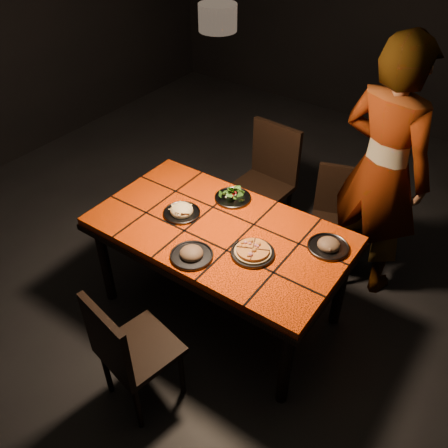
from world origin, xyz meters
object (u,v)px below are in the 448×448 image
Objects in this scene: chair_far_left at (267,176)px; chair_near at (126,349)px; diner at (382,172)px; plate_pizza at (253,252)px; chair_far_right at (337,214)px; dining_table at (219,237)px; plate_pasta at (182,211)px.

chair_near is at bearing -79.12° from chair_far_left.
diner is 1.09m from plate_pizza.
chair_near is 1.84m from chair_far_right.
chair_near is (0.01, -0.88, -0.18)m from dining_table.
dining_table is at bearing -73.33° from chair_far_left.
chair_far_right is (0.64, -0.05, -0.07)m from chair_far_left.
chair_far_right is 0.51m from diner.
diner is at bearing -98.82° from chair_near.
chair_far_right is 1.05m from plate_pizza.
chair_far_left reaches higher than chair_far_right.
chair_far_left is 1.15× the size of chair_far_right.
chair_far_right is at bearing 65.25° from dining_table.
plate_pasta is (-0.95, -0.95, -0.16)m from diner.
dining_table is 1.96× the size of chair_far_right.
plate_pizza is at bearing -99.13° from chair_near.
plate_pizza is 1.19× the size of plate_pasta.
dining_table is at bearing -132.98° from chair_far_right.
plate_pizza is at bearing -16.12° from dining_table.
chair_near is 0.46× the size of diner.
dining_table is 6.69× the size of plate_pasta.
diner is at bearing -16.81° from chair_far_right.
chair_near is 1.97m from diner.
dining_table is 1.89× the size of chair_near.
chair_far_right is at bearing 83.16° from plate_pizza.
chair_far_right is (0.42, 0.92, -0.20)m from dining_table.
diner reaches higher than chair_near.
chair_near is 0.94m from plate_pasta.
plate_pasta reaches higher than dining_table.
chair_far_right is at bearing 17.07° from diner.
plate_pizza is at bearing 85.75° from diner.
chair_far_right is 3.42× the size of plate_pasta.
chair_far_left is 3.31× the size of plate_pizza.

